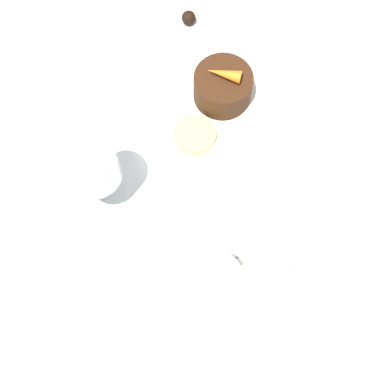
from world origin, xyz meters
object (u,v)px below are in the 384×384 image
Objects in this scene: wine_glass at (91,164)px; dessert_cake at (223,87)px; fork at (269,239)px; coffee_cup at (261,301)px; dinner_plate at (220,120)px.

wine_glass is 0.22m from dessert_cake.
wine_glass is at bearing 37.33° from fork.
coffee_cup is 1.39× the size of dessert_cake.
dinner_plate reaches higher than fork.
dessert_cake is at bearing -84.87° from wine_glass.
dessert_cake is (0.26, -0.14, -0.01)m from coffee_cup.
coffee_cup is at bearing 153.10° from dinner_plate.
fork is at bearing -48.64° from coffee_cup.
wine_glass reaches higher than dinner_plate.
dessert_cake is at bearing -20.50° from fork.
coffee_cup is 0.10m from fork.
dessert_cake is at bearing -28.68° from coffee_cup.
coffee_cup is at bearing -163.48° from wine_glass.
coffee_cup is 0.29m from dessert_cake.
dessert_cake reaches higher than fork.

